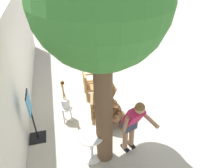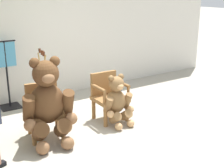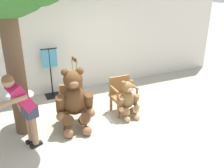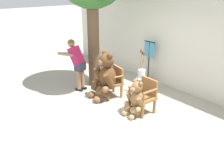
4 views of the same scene
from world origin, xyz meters
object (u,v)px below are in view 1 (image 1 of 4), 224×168
at_px(wooden_chair_left, 99,110).
at_px(teddy_bear_small, 100,83).
at_px(clothing_display_stand, 32,116).
at_px(white_stool, 67,110).
at_px(patio_tree, 103,5).
at_px(teddy_bear_large, 109,103).
at_px(brush_bucket, 65,102).
at_px(person_visitor, 133,122).
at_px(wooden_chair_right, 91,84).
at_px(round_side_table, 91,144).

height_order(wooden_chair_left, teddy_bear_small, teddy_bear_small).
bearing_deg(teddy_bear_small, clothing_display_stand, 125.81).
height_order(white_stool, patio_tree, patio_tree).
height_order(teddy_bear_large, brush_bucket, teddy_bear_large).
relative_size(wooden_chair_left, patio_tree, 0.19).
xyz_separation_m(white_stool, brush_bucket, (-0.00, 0.00, 0.28)).
bearing_deg(person_visitor, wooden_chair_right, 12.75).
bearing_deg(person_visitor, brush_bucket, 43.45).
relative_size(wooden_chair_left, person_visitor, 0.56).
bearing_deg(patio_tree, white_stool, 30.42).
xyz_separation_m(teddy_bear_small, round_side_table, (-2.27, 0.67, 0.00)).
xyz_separation_m(wooden_chair_left, round_side_table, (-1.04, 0.38, -0.01)).
bearing_deg(patio_tree, round_side_table, 101.59).
relative_size(wooden_chair_left, clothing_display_stand, 0.63).
relative_size(wooden_chair_right, teddy_bear_small, 0.95).
xyz_separation_m(round_side_table, patio_tree, (0.07, -0.34, 2.86)).
bearing_deg(teddy_bear_small, white_stool, 129.33).
relative_size(teddy_bear_large, person_visitor, 0.89).
bearing_deg(teddy_bear_large, person_visitor, -165.59).
bearing_deg(wooden_chair_left, teddy_bear_small, -13.20).
xyz_separation_m(wooden_chair_right, teddy_bear_large, (-1.26, -0.25, 0.20)).
xyz_separation_m(wooden_chair_left, clothing_display_stand, (-0.12, 1.59, 0.26)).
height_order(wooden_chair_right, round_side_table, wooden_chair_right).
height_order(teddy_bear_small, round_side_table, teddy_bear_small).
height_order(wooden_chair_left, white_stool, wooden_chair_left).
xyz_separation_m(teddy_bear_small, patio_tree, (-2.20, 0.33, 2.86)).
bearing_deg(white_stool, brush_bucket, 133.94).
height_order(brush_bucket, clothing_display_stand, clothing_display_stand).
relative_size(teddy_bear_small, patio_tree, 0.20).
height_order(wooden_chair_left, brush_bucket, brush_bucket).
height_order(wooden_chair_left, person_visitor, person_visitor).
distance_m(teddy_bear_small, white_stool, 1.42).
distance_m(brush_bucket, clothing_display_stand, 0.91).
xyz_separation_m(wooden_chair_right, brush_bucket, (-0.90, 0.81, 0.17)).
bearing_deg(wooden_chair_left, wooden_chair_right, 0.05).
height_order(brush_bucket, patio_tree, patio_tree).
distance_m(wooden_chair_right, teddy_bear_small, 0.29).
height_order(wooden_chair_right, clothing_display_stand, clothing_display_stand).
xyz_separation_m(wooden_chair_right, round_side_table, (-2.27, 0.38, -0.01)).
xyz_separation_m(person_visitor, white_stool, (1.40, 1.33, -0.55)).
distance_m(white_stool, patio_tree, 3.32).
relative_size(wooden_chair_left, wooden_chair_right, 1.00).
bearing_deg(patio_tree, wooden_chair_left, -2.45).
height_order(person_visitor, white_stool, person_visitor).
xyz_separation_m(person_visitor, round_side_table, (0.03, 0.90, -0.46)).
bearing_deg(round_side_table, teddy_bear_small, -16.52).
height_order(wooden_chair_right, white_stool, wooden_chair_right).
bearing_deg(person_visitor, patio_tree, 80.12).
relative_size(teddy_bear_small, clothing_display_stand, 0.67).
relative_size(round_side_table, patio_tree, 0.16).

